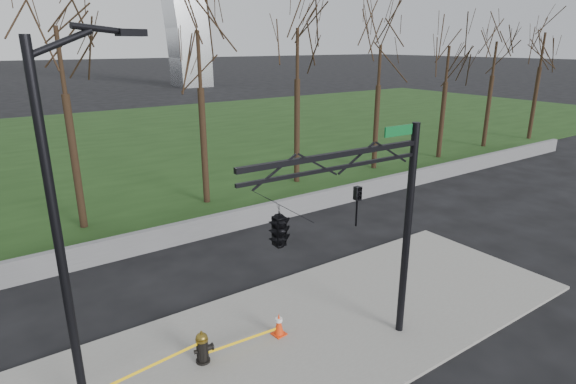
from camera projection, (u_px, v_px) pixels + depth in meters
ground at (300, 338)px, 13.02m from camera, size 500.00×500.00×0.00m
sidewalk at (300, 336)px, 13.00m from camera, size 18.00×6.00×0.10m
grass_strip at (73, 148)px, 36.42m from camera, size 120.00×40.00×0.06m
guardrail at (184, 232)px, 19.12m from camera, size 60.00×0.30×0.90m
tree_row at (255, 106)px, 24.18m from camera, size 57.84×4.00×9.42m
fire_hydrant at (203, 348)px, 11.78m from camera, size 0.56×0.36×0.89m
traffic_cone at (279, 324)px, 12.90m from camera, size 0.38×0.38×0.67m
street_light at (67, 218)px, 8.83m from camera, size 2.34×0.82×8.21m
traffic_signal_mast at (308, 219)px, 10.31m from camera, size 5.10×2.50×6.00m
caution_tape at (192, 355)px, 11.49m from camera, size 5.11×0.34×0.45m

